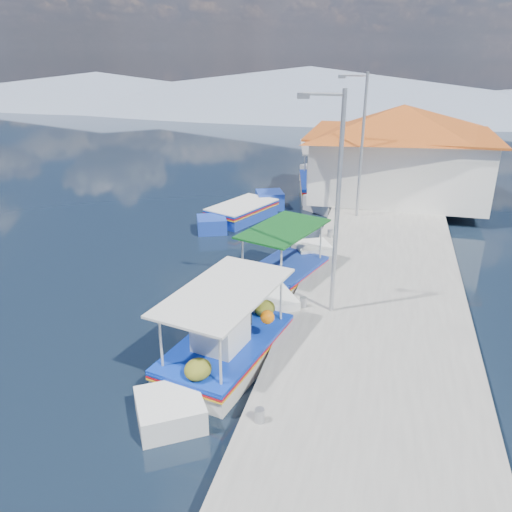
# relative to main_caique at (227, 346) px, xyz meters

# --- Properties ---
(ground) EXTENTS (160.00, 160.00, 0.00)m
(ground) POSITION_rel_main_caique_xyz_m (-2.29, 0.46, -0.44)
(ground) COLOR black
(ground) RESTS_ON ground
(quay) EXTENTS (5.00, 44.00, 0.50)m
(quay) POSITION_rel_main_caique_xyz_m (3.61, 6.46, -0.19)
(quay) COLOR #98968F
(quay) RESTS_ON ground
(bollards) EXTENTS (0.20, 17.20, 0.30)m
(bollards) POSITION_rel_main_caique_xyz_m (1.51, 5.71, 0.21)
(bollards) COLOR #A5A8AD
(bollards) RESTS_ON quay
(main_caique) EXTENTS (2.88, 6.74, 2.26)m
(main_caique) POSITION_rel_main_caique_xyz_m (0.00, 0.00, 0.00)
(main_caique) COLOR white
(main_caique) RESTS_ON ground
(caique_green_canopy) EXTENTS (2.96, 5.73, 2.25)m
(caique_green_canopy) POSITION_rel_main_caique_xyz_m (0.40, 4.83, -0.10)
(caique_green_canopy) COLOR white
(caique_green_canopy) RESTS_ON ground
(caique_blue_hull) EXTENTS (3.23, 5.67, 1.08)m
(caique_blue_hull) POSITION_rel_main_caique_xyz_m (-2.90, 11.24, -0.14)
(caique_blue_hull) COLOR #1A39A1
(caique_blue_hull) RESTS_ON ground
(caique_far) EXTENTS (3.47, 8.04, 2.87)m
(caique_far) POSITION_rel_main_caique_xyz_m (0.14, 16.49, 0.10)
(caique_far) COLOR white
(caique_far) RESTS_ON ground
(harbor_building) EXTENTS (10.49, 10.49, 4.40)m
(harbor_building) POSITION_rel_main_caique_xyz_m (3.90, 15.46, 2.34)
(harbor_building) COLOR silver
(harbor_building) RESTS_ON quay
(lamp_post_near) EXTENTS (1.21, 0.14, 6.00)m
(lamp_post_near) POSITION_rel_main_caique_xyz_m (2.21, 2.46, 3.42)
(lamp_post_near) COLOR #A5A8AD
(lamp_post_near) RESTS_ON quay
(lamp_post_far) EXTENTS (1.21, 0.14, 6.00)m
(lamp_post_far) POSITION_rel_main_caique_xyz_m (2.21, 11.46, 3.42)
(lamp_post_far) COLOR #A5A8AD
(lamp_post_far) RESTS_ON quay
(mountain_ridge) EXTENTS (171.40, 96.00, 5.50)m
(mountain_ridge) POSITION_rel_main_caique_xyz_m (4.25, 56.46, 1.60)
(mountain_ridge) COLOR slate
(mountain_ridge) RESTS_ON ground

